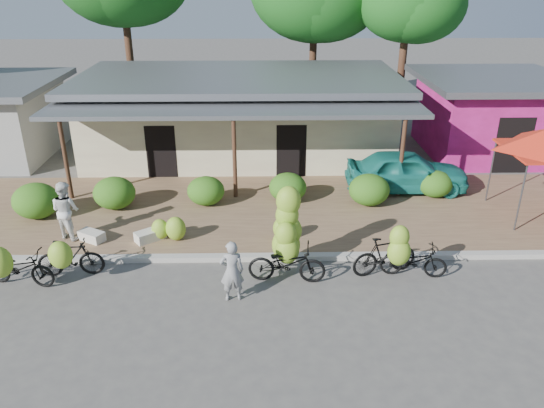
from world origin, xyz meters
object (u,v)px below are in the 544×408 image
(bike_far_left, at_px, (16,267))
(vendor, at_px, (232,271))
(sack_near, at_px, (150,235))
(bike_right, at_px, (388,253))
(bike_left, at_px, (69,257))
(bike_far_right, at_px, (414,261))
(sack_far, at_px, (92,236))
(bystander, at_px, (66,210))
(teal_van, at_px, (407,171))
(bike_center, at_px, (287,246))

(bike_far_left, relative_size, vendor, 1.22)
(sack_near, bearing_deg, bike_right, -16.41)
(bike_left, height_order, bike_right, bike_right)
(bike_right, xyz_separation_m, vendor, (-3.93, -0.96, 0.10))
(bike_right, bearing_deg, bike_far_right, -104.09)
(sack_far, bearing_deg, bike_far_left, -117.66)
(bike_far_left, bearing_deg, bystander, 0.10)
(bike_far_right, bearing_deg, sack_near, 84.41)
(bike_right, bearing_deg, sack_far, 60.94)
(sack_near, relative_size, teal_van, 0.20)
(sack_near, height_order, sack_far, sack_near)
(bike_right, xyz_separation_m, bystander, (-8.84, 2.13, 0.30))
(vendor, xyz_separation_m, bystander, (-4.91, 3.09, 0.20))
(bike_right, xyz_separation_m, bike_far_right, (0.68, 0.02, -0.24))
(sack_far, height_order, teal_van, teal_van)
(bike_center, xyz_separation_m, vendor, (-1.35, -1.03, -0.09))
(bike_far_left, height_order, sack_near, bike_far_left)
(sack_far, bearing_deg, bike_far_right, -12.10)
(teal_van, bearing_deg, bike_right, 162.57)
(bike_far_left, relative_size, sack_far, 2.58)
(bystander, bearing_deg, bike_right, -165.89)
(bike_far_left, height_order, vendor, vendor)
(sack_far, bearing_deg, bike_right, -13.22)
(vendor, distance_m, bystander, 5.80)
(bike_right, height_order, sack_far, bike_right)
(bike_center, bearing_deg, bike_far_right, -85.56)
(bike_center, distance_m, sack_near, 4.32)
(bike_left, height_order, bystander, bystander)
(bike_far_left, xyz_separation_m, bike_left, (1.16, 0.42, 0.01))
(bike_center, relative_size, sack_near, 2.82)
(bike_left, height_order, sack_near, bike_left)
(bike_far_left, xyz_separation_m, sack_far, (1.17, 2.24, -0.33))
(bike_left, relative_size, bike_center, 0.72)
(bike_far_right, distance_m, sack_near, 7.38)
(bike_right, height_order, teal_van, bike_right)
(bike_far_left, height_order, bike_center, bike_center)
(bike_far_left, relative_size, bike_center, 0.81)
(bike_left, xyz_separation_m, bike_right, (8.15, -0.09, 0.08))
(bike_center, xyz_separation_m, sack_near, (-3.87, 1.83, -0.61))
(bike_far_right, height_order, teal_van, teal_van)
(sack_near, distance_m, sack_far, 1.69)
(bike_center, bearing_deg, vendor, 132.60)
(sack_near, relative_size, bystander, 0.49)
(bike_left, height_order, sack_far, bike_left)
(bike_center, bearing_deg, sack_far, 77.03)
(bike_far_left, distance_m, bike_right, 9.32)
(sack_far, bearing_deg, teal_van, 19.68)
(bike_center, height_order, teal_van, bike_center)
(bike_left, height_order, vendor, vendor)
(bike_left, distance_m, vendor, 4.35)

